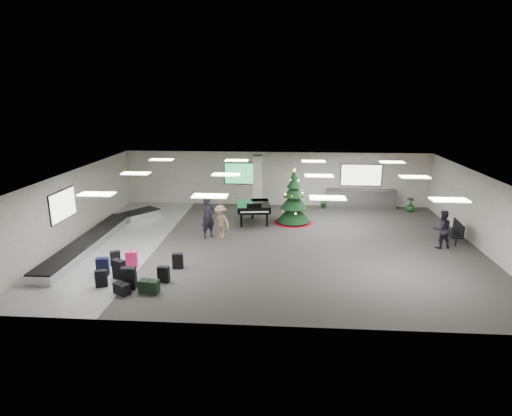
# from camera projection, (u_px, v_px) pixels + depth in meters

# --- Properties ---
(ground) EXTENTS (18.00, 18.00, 0.00)m
(ground) POSITION_uv_depth(u_px,v_px,m) (271.00, 244.00, 19.19)
(ground) COLOR #33302E
(ground) RESTS_ON ground
(room_envelope) EXTENTS (18.02, 14.02, 3.21)m
(room_envelope) POSITION_uv_depth(u_px,v_px,m) (264.00, 190.00, 19.25)
(room_envelope) COLOR #9F9A91
(room_envelope) RESTS_ON ground
(baggage_carousel) EXTENTS (2.28, 9.71, 0.43)m
(baggage_carousel) POSITION_uv_depth(u_px,v_px,m) (101.00, 236.00, 19.59)
(baggage_carousel) COLOR silver
(baggage_carousel) RESTS_ON ground
(service_counter) EXTENTS (4.05, 0.65, 1.08)m
(service_counter) POSITION_uv_depth(u_px,v_px,m) (361.00, 199.00, 25.11)
(service_counter) COLOR silver
(service_counter) RESTS_ON ground
(suitcase_0) EXTENTS (0.50, 0.29, 0.79)m
(suitcase_0) POSITION_uv_depth(u_px,v_px,m) (129.00, 278.00, 14.73)
(suitcase_0) COLOR black
(suitcase_0) RESTS_ON ground
(suitcase_1) EXTENTS (0.53, 0.44, 0.75)m
(suitcase_1) POSITION_uv_depth(u_px,v_px,m) (119.00, 269.00, 15.51)
(suitcase_1) COLOR black
(suitcase_1) RESTS_ON ground
(pink_suitcase) EXTENTS (0.43, 0.26, 0.67)m
(pink_suitcase) POSITION_uv_depth(u_px,v_px,m) (132.00, 260.00, 16.52)
(pink_suitcase) COLOR #EB1E61
(pink_suitcase) RESTS_ON ground
(suitcase_3) EXTENTS (0.42, 0.25, 0.62)m
(suitcase_3) POSITION_uv_depth(u_px,v_px,m) (178.00, 261.00, 16.45)
(suitcase_3) COLOR black
(suitcase_3) RESTS_ON ground
(navy_suitcase) EXTENTS (0.47, 0.32, 0.69)m
(navy_suitcase) POSITION_uv_depth(u_px,v_px,m) (103.00, 267.00, 15.83)
(navy_suitcase) COLOR black
(navy_suitcase) RESTS_ON ground
(suitcase_5) EXTENTS (0.45, 0.34, 0.62)m
(suitcase_5) POSITION_uv_depth(u_px,v_px,m) (101.00, 278.00, 14.89)
(suitcase_5) COLOR black
(suitcase_5) RESTS_ON ground
(green_duffel) EXTENTS (0.71, 0.42, 0.47)m
(green_duffel) POSITION_uv_depth(u_px,v_px,m) (149.00, 286.00, 14.47)
(green_duffel) COLOR black
(green_duffel) RESTS_ON ground
(suitcase_7) EXTENTS (0.43, 0.26, 0.61)m
(suitcase_7) POSITION_uv_depth(u_px,v_px,m) (164.00, 274.00, 15.26)
(suitcase_7) COLOR black
(suitcase_7) RESTS_ON ground
(suitcase_8) EXTENTS (0.45, 0.36, 0.59)m
(suitcase_8) POSITION_uv_depth(u_px,v_px,m) (115.00, 258.00, 16.77)
(suitcase_8) COLOR black
(suitcase_8) RESTS_ON ground
(black_duffel) EXTENTS (0.65, 0.57, 0.39)m
(black_duffel) POSITION_uv_depth(u_px,v_px,m) (122.00, 289.00, 14.39)
(black_duffel) COLOR black
(black_duffel) RESTS_ON ground
(christmas_tree) EXTENTS (2.04, 2.04, 2.92)m
(christmas_tree) POSITION_uv_depth(u_px,v_px,m) (294.00, 204.00, 22.07)
(christmas_tree) COLOR #66090A
(christmas_tree) RESTS_ON ground
(grand_piano) EXTENTS (1.91, 2.33, 1.22)m
(grand_piano) POSITION_uv_depth(u_px,v_px,m) (253.00, 207.00, 22.08)
(grand_piano) COLOR black
(grand_piano) RESTS_ON ground
(bench) EXTENTS (0.63, 1.55, 0.96)m
(bench) POSITION_uv_depth(u_px,v_px,m) (455.00, 231.00, 19.31)
(bench) COLOR black
(bench) RESTS_ON ground
(traveler_a) EXTENTS (0.83, 0.81, 1.93)m
(traveler_a) POSITION_uv_depth(u_px,v_px,m) (208.00, 218.00, 19.82)
(traveler_a) COLOR black
(traveler_a) RESTS_ON ground
(traveler_b) EXTENTS (1.18, 1.05, 1.59)m
(traveler_b) POSITION_uv_depth(u_px,v_px,m) (221.00, 222.00, 19.78)
(traveler_b) COLOR #95785C
(traveler_b) RESTS_ON ground
(traveler_bench) EXTENTS (0.94, 0.79, 1.69)m
(traveler_bench) POSITION_uv_depth(u_px,v_px,m) (442.00, 229.00, 18.51)
(traveler_bench) COLOR black
(traveler_bench) RESTS_ON ground
(potted_plant_left) EXTENTS (0.49, 0.51, 0.72)m
(potted_plant_left) POSITION_uv_depth(u_px,v_px,m) (323.00, 202.00, 25.09)
(potted_plant_left) COLOR #15431B
(potted_plant_left) RESTS_ON ground
(potted_plant_right) EXTENTS (0.66, 0.66, 0.85)m
(potted_plant_right) POSITION_uv_depth(u_px,v_px,m) (411.00, 204.00, 24.33)
(potted_plant_right) COLOR #15431B
(potted_plant_right) RESTS_ON ground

